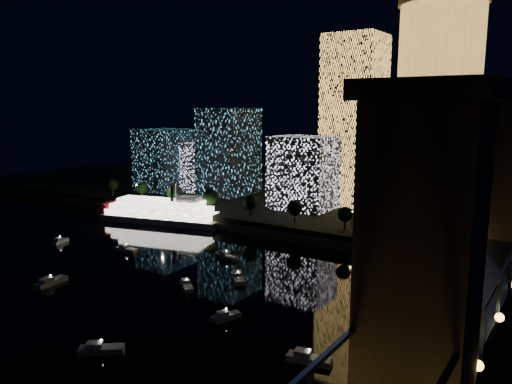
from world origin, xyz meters
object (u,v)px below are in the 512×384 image
Objects in this scene: tower_rectangular at (354,121)px; truss_bridge at (460,323)px; tower_cylindrical at (437,108)px; riverboat at (156,212)px.

tower_rectangular is 0.27× the size of truss_bridge.
tower_rectangular is at bearing -173.67° from tower_cylindrical.
truss_bridge is at bearing -61.02° from tower_rectangular.
riverboat is (-133.56, 71.43, -11.92)m from truss_bridge.
tower_cylindrical is at bearing 33.62° from riverboat.
truss_bridge reaches higher than riverboat.
tower_cylindrical is 1.15× the size of tower_rectangular.
tower_rectangular is at bearing 118.98° from truss_bridge.
tower_rectangular is at bearing 44.16° from riverboat.
truss_bridge is (72.44, -130.79, -24.94)m from tower_rectangular.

